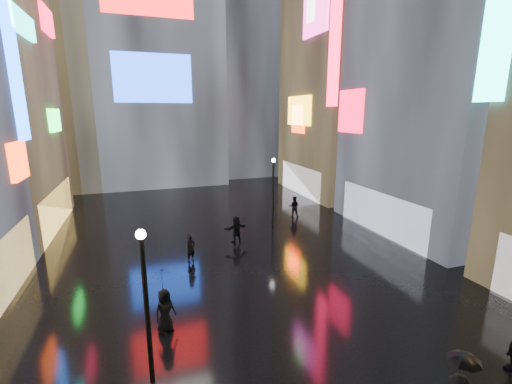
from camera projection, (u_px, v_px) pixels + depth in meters
name	position (u px, v px, depth m)	size (l,w,h in m)	color
ground	(219.00, 237.00, 23.99)	(140.00, 140.00, 0.00)	black
building_right_mid	(458.00, 13.00, 22.81)	(10.28, 13.70, 30.00)	black
building_right_far	(347.00, 58.00, 35.01)	(10.28, 12.00, 28.00)	black
tower_main	(145.00, 4.00, 40.37)	(16.00, 14.20, 42.00)	black
tower_flank_right	(239.00, 49.00, 46.90)	(12.00, 12.00, 34.00)	black
tower_flank_left	(45.00, 70.00, 36.94)	(10.00, 10.00, 26.00)	black
lamp_near	(146.00, 299.00, 10.44)	(0.30, 0.30, 5.20)	black
lamp_far	(273.00, 188.00, 25.76)	(0.30, 0.30, 5.20)	black
pedestrian_4	(165.00, 311.00, 13.49)	(0.87, 0.57, 1.78)	black
pedestrian_5	(237.00, 229.00, 22.80)	(1.66, 0.53, 1.79)	black
pedestrian_6	(191.00, 248.00, 19.81)	(0.61, 0.40, 1.66)	black
pedestrian_7	(294.00, 207.00, 28.39)	(0.85, 0.66, 1.74)	black
umbrella_1	(463.00, 365.00, 9.00)	(0.82, 0.82, 0.72)	black
umbrella_2	(163.00, 279.00, 13.18)	(0.99, 1.01, 0.91)	black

